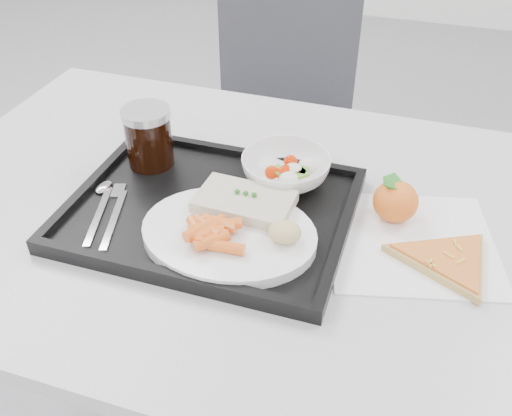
{
  "coord_description": "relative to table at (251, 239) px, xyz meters",
  "views": [
    {
      "loc": [
        0.24,
        -0.41,
        1.33
      ],
      "look_at": [
        0.02,
        0.28,
        0.77
      ],
      "focal_mm": 40.0,
      "sensor_mm": 36.0,
      "label": 1
    }
  ],
  "objects": [
    {
      "name": "pizza_slice",
      "position": [
        0.32,
        -0.04,
        0.08
      ],
      "size": [
        0.19,
        0.19,
        0.02
      ],
      "color": "tan",
      "rests_on": "napkin"
    },
    {
      "name": "cutlery",
      "position": [
        -0.22,
        -0.08,
        0.08
      ],
      "size": [
        0.1,
        0.17,
        0.01
      ],
      "color": "silver",
      "rests_on": "tray"
    },
    {
      "name": "tangerine",
      "position": [
        0.23,
        0.05,
        0.1
      ],
      "size": [
        0.1,
        0.1,
        0.07
      ],
      "color": "#FF9C00",
      "rests_on": "napkin"
    },
    {
      "name": "cola_glass",
      "position": [
        -0.21,
        0.06,
        0.14
      ],
      "size": [
        0.09,
        0.09,
        0.11
      ],
      "color": "black",
      "rests_on": "tray"
    },
    {
      "name": "table",
      "position": [
        0.0,
        0.0,
        0.0
      ],
      "size": [
        1.2,
        0.8,
        0.75
      ],
      "color": "silver",
      "rests_on": "ground"
    },
    {
      "name": "chair",
      "position": [
        -0.18,
        0.78,
        -0.15
      ],
      "size": [
        0.47,
        0.47,
        0.93
      ],
      "color": "#3C3D43",
      "rests_on": "ground"
    },
    {
      "name": "bread_roll",
      "position": [
        0.08,
        -0.1,
        0.12
      ],
      "size": [
        0.06,
        0.06,
        0.03
      ],
      "color": "tan",
      "rests_on": "dinner_plate"
    },
    {
      "name": "dinner_plate",
      "position": [
        -0.0,
        -0.1,
        0.09
      ],
      "size": [
        0.27,
        0.27,
        0.02
      ],
      "color": "white",
      "rests_on": "tray"
    },
    {
      "name": "napkin",
      "position": [
        0.27,
        -0.0,
        0.07
      ],
      "size": [
        0.3,
        0.29,
        0.0
      ],
      "color": "white",
      "rests_on": "table"
    },
    {
      "name": "fish_fillet",
      "position": [
        0.0,
        -0.04,
        0.11
      ],
      "size": [
        0.15,
        0.1,
        0.03
      ],
      "color": "beige",
      "rests_on": "dinner_plate"
    },
    {
      "name": "tray",
      "position": [
        -0.06,
        -0.04,
        0.08
      ],
      "size": [
        0.45,
        0.35,
        0.03
      ],
      "color": "black",
      "rests_on": "table"
    },
    {
      "name": "carrot_pile",
      "position": [
        -0.02,
        -0.13,
        0.11
      ],
      "size": [
        0.1,
        0.08,
        0.03
      ],
      "color": "orange",
      "rests_on": "dinner_plate"
    },
    {
      "name": "salad_bowl",
      "position": [
        0.04,
        0.08,
        0.11
      ],
      "size": [
        0.15,
        0.15,
        0.05
      ],
      "color": "white",
      "rests_on": "tray"
    },
    {
      "name": "salad_contents",
      "position": [
        0.05,
        0.06,
        0.12
      ],
      "size": [
        0.08,
        0.09,
        0.03
      ],
      "color": "red",
      "rests_on": "salad_bowl"
    }
  ]
}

